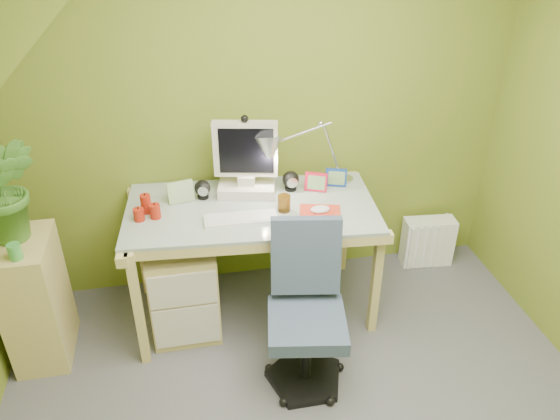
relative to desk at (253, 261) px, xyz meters
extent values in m
cube|color=olive|center=(0.14, 0.42, 0.81)|extent=(3.20, 0.01, 2.40)
cube|color=white|center=(-0.08, -0.14, 0.40)|extent=(0.41, 0.14, 0.02)
cube|color=red|center=(0.38, -0.14, 0.39)|extent=(0.27, 0.22, 0.01)
ellipsoid|color=white|center=(0.38, -0.14, 0.41)|extent=(0.13, 0.09, 0.04)
cylinder|color=#985E16|center=(0.18, -0.08, 0.44)|extent=(0.09, 0.09, 0.10)
cube|color=red|center=(0.42, 0.12, 0.45)|extent=(0.13, 0.07, 0.12)
cube|color=navy|center=(0.56, 0.16, 0.45)|extent=(0.13, 0.06, 0.11)
cube|color=#9CBB80|center=(-0.40, 0.14, 0.46)|extent=(0.15, 0.05, 0.13)
cube|color=tan|center=(-1.26, -0.13, 0.00)|extent=(0.29, 0.45, 0.78)
imported|color=#407627|center=(-1.26, -0.08, 0.68)|extent=(0.34, 0.28, 0.59)
cylinder|color=green|center=(-1.24, -0.28, 0.43)|extent=(0.07, 0.07, 0.09)
cube|color=white|center=(1.32, 0.28, -0.21)|extent=(0.37, 0.18, 0.36)
camera|label=1|loc=(-0.36, -2.74, 2.01)|focal=35.00mm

